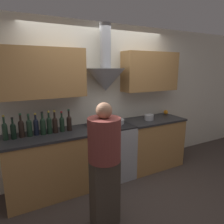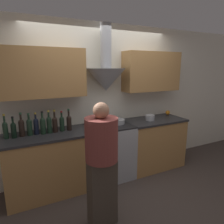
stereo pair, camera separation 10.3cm
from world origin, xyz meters
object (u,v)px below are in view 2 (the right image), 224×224
Objects in this scene: mixing_bowl at (117,121)px; stock_pot at (100,122)px; wine_bottle_3 at (29,126)px; wine_bottle_1 at (14,129)px; wine_bottle_9 at (69,122)px; wine_bottle_8 at (62,123)px; wine_bottle_0 at (5,129)px; orange_fruit at (168,113)px; wine_bottle_7 at (55,123)px; saucepan at (150,118)px; person_foreground_left at (102,161)px; wine_bottle_2 at (22,127)px; wine_bottle_6 at (49,124)px; stove_range at (109,151)px; wine_bottle_4 at (36,125)px; wine_bottle_5 at (43,125)px.

stock_pot is at bearing -170.99° from mixing_bowl.
wine_bottle_1 is at bearing -175.16° from wine_bottle_3.
stock_pot is at bearing -5.57° from wine_bottle_9.
wine_bottle_3 reaches higher than wine_bottle_8.
wine_bottle_0 is 0.86m from wine_bottle_9.
wine_bottle_8 is at bearing -176.86° from orange_fruit.
wine_bottle_7 is 3.80× the size of orange_fruit.
saucepan reaches higher than mixing_bowl.
wine_bottle_1 is 0.88× the size of wine_bottle_7.
wine_bottle_1 reaches higher than stock_pot.
person_foreground_left reaches higher than saucepan.
wine_bottle_1 is at bearing -168.67° from wine_bottle_2.
wine_bottle_8 is at bearing 1.54° from wine_bottle_1.
mixing_bowl is at bearing -0.51° from wine_bottle_8.
wine_bottle_6 is 1.02× the size of wine_bottle_9.
wine_bottle_6 is at bearing 176.56° from stock_pot.
stove_range is 5.52× the size of saucepan.
stock_pot is at bearing -2.48° from wine_bottle_0.
orange_fruit is (2.72, 0.12, -0.09)m from wine_bottle_2.
wine_bottle_7 is 1.02× the size of wine_bottle_9.
wine_bottle_9 is 0.84m from mixing_bowl.
wine_bottle_7 is 1.69m from saucepan.
wine_bottle_2 is at bearing 176.78° from stock_pot.
wine_bottle_4 is 0.47m from wine_bottle_9.
person_foreground_left is at bearing -119.99° from stove_range.
person_foreground_left reaches higher than wine_bottle_2.
wine_bottle_7 reaches higher than wine_bottle_1.
person_foreground_left is at bearing -146.20° from saucepan.
stock_pot is at bearing -173.42° from orange_fruit.
orange_fruit is at bearing 3.35° from wine_bottle_7.
wine_bottle_8 is at bearing 0.07° from wine_bottle_3.
wine_bottle_3 is 1.22m from person_foreground_left.
wine_bottle_3 is 0.96× the size of wine_bottle_9.
wine_bottle_0 is 3.80× the size of orange_fruit.
wine_bottle_5 is 0.22× the size of person_foreground_left.
wine_bottle_5 is at bearing 177.87° from stove_range.
stove_range is at bearing -164.83° from mixing_bowl.
wine_bottle_5 is at bearing -1.43° from wine_bottle_0.
stove_range is 1.64m from wine_bottle_0.
wine_bottle_3 reaches higher than orange_fruit.
wine_bottle_9 is at bearing -7.69° from wine_bottle_8.
wine_bottle_0 reaches higher than wine_bottle_5.
wine_bottle_2 reaches higher than orange_fruit.
wine_bottle_6 is (0.57, -0.01, 0.01)m from wine_bottle_0.
wine_bottle_6 reaches higher than wine_bottle_1.
wine_bottle_1 is at bearing -8.20° from wine_bottle_0.
stock_pot reaches higher than mixing_bowl.
wine_bottle_9 reaches higher than wine_bottle_4.
mixing_bowl is at bearing 0.34° from wine_bottle_1.
wine_bottle_2 is 0.56m from wine_bottle_8.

